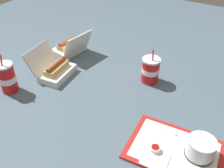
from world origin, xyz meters
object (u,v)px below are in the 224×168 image
at_px(ketchup_cup, 155,149).
at_px(soda_cup_right, 7,78).
at_px(clamshell_hotdog_left, 55,70).
at_px(cake_container, 201,148).
at_px(soda_cup_center, 150,70).
at_px(plastic_fork, 165,129).
at_px(food_tray, 175,150).
at_px(clamshell_hotdog_right, 70,47).

relative_size(ketchup_cup, soda_cup_right, 0.18).
bearing_deg(clamshell_hotdog_left, cake_container, -9.90).
bearing_deg(soda_cup_center, clamshell_hotdog_left, -154.94).
xyz_separation_m(plastic_fork, soda_cup_right, (-0.81, -0.14, 0.07)).
xyz_separation_m(plastic_fork, soda_cup_center, (-0.21, 0.31, 0.06)).
distance_m(soda_cup_center, soda_cup_right, 0.75).
bearing_deg(plastic_fork, clamshell_hotdog_left, -177.56).
bearing_deg(soda_cup_right, soda_cup_center, 36.76).
height_order(plastic_fork, soda_cup_right, soda_cup_right).
height_order(cake_container, plastic_fork, cake_container).
bearing_deg(soda_cup_right, food_tray, 3.46).
distance_m(cake_container, plastic_fork, 0.17).
relative_size(cake_container, ketchup_cup, 2.80).
xyz_separation_m(plastic_fork, clamshell_hotdog_right, (-0.78, 0.34, 0.02)).
distance_m(clamshell_hotdog_left, soda_cup_right, 0.26).
height_order(food_tray, soda_cup_right, soda_cup_right).
height_order(clamshell_hotdog_right, soda_cup_right, soda_cup_right).
distance_m(cake_container, soda_cup_right, 0.97).
xyz_separation_m(cake_container, ketchup_cup, (-0.15, -0.07, -0.02)).
distance_m(food_tray, plastic_fork, 0.11).
height_order(food_tray, clamshell_hotdog_left, clamshell_hotdog_left).
relative_size(plastic_fork, soda_cup_right, 0.49).
bearing_deg(clamshell_hotdog_right, food_tray, -26.43).
relative_size(food_tray, clamshell_hotdog_left, 1.72).
xyz_separation_m(cake_container, soda_cup_right, (-0.97, -0.08, 0.03)).
bearing_deg(plastic_fork, food_tray, -39.52).
bearing_deg(plastic_fork, soda_cup_center, 133.42).
height_order(ketchup_cup, clamshell_hotdog_right, clamshell_hotdog_right).
height_order(clamshell_hotdog_left, clamshell_hotdog_right, same).
relative_size(cake_container, clamshell_hotdog_right, 0.48).
xyz_separation_m(food_tray, plastic_fork, (-0.07, 0.08, 0.01)).
bearing_deg(plastic_fork, cake_container, -11.19).
xyz_separation_m(cake_container, clamshell_hotdog_left, (-0.85, 0.15, -0.01)).
distance_m(plastic_fork, clamshell_hotdog_left, 0.69).
height_order(food_tray, clamshell_hotdog_right, clamshell_hotdog_right).
relative_size(cake_container, soda_cup_center, 0.56).
relative_size(clamshell_hotdog_right, soda_cup_right, 1.04).
bearing_deg(clamshell_hotdog_right, soda_cup_center, -2.79).
bearing_deg(food_tray, soda_cup_center, 125.36).
relative_size(ketchup_cup, clamshell_hotdog_right, 0.17).
height_order(food_tray, ketchup_cup, ketchup_cup).
bearing_deg(food_tray, soda_cup_right, -176.54).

